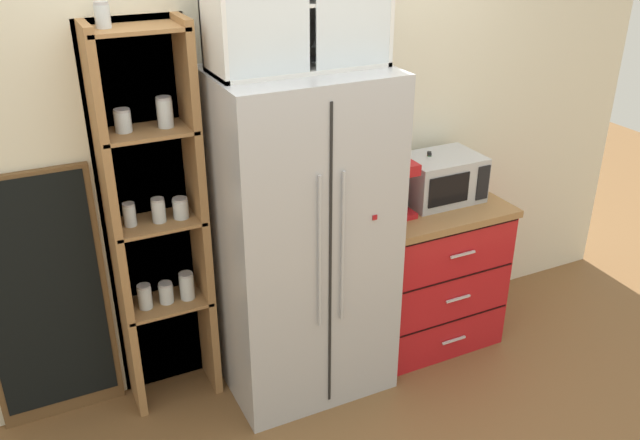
{
  "coord_description": "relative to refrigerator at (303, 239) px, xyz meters",
  "views": [
    {
      "loc": [
        -1.26,
        -2.76,
        2.47
      ],
      "look_at": [
        0.1,
        0.04,
        0.96
      ],
      "focal_mm": 37.85,
      "sensor_mm": 36.0,
      "label": 1
    }
  ],
  "objects": [
    {
      "name": "ground_plane",
      "position": [
        -0.0,
        -0.04,
        -0.87
      ],
      "size": [
        10.59,
        10.59,
        0.0
      ],
      "primitive_type": "plane",
      "color": "brown"
    },
    {
      "name": "wall_back_cream",
      "position": [
        -0.0,
        0.36,
        0.4
      ],
      "size": [
        4.9,
        0.1,
        2.55
      ],
      "primitive_type": "cube",
      "color": "silver",
      "rests_on": "ground"
    },
    {
      "name": "refrigerator",
      "position": [
        0.0,
        0.0,
        0.0
      ],
      "size": [
        0.84,
        0.65,
        1.75
      ],
      "color": "#B7BABF",
      "rests_on": "ground"
    },
    {
      "name": "pantry_shelf_column",
      "position": [
        -0.69,
        0.25,
        0.15
      ],
      "size": [
        0.49,
        0.29,
        2.07
      ],
      "color": "brown",
      "rests_on": "ground"
    },
    {
      "name": "counter_cabinet",
      "position": [
        0.84,
        0.03,
        -0.43
      ],
      "size": [
        0.78,
        0.59,
        0.89
      ],
      "color": "red",
      "rests_on": "ground"
    },
    {
      "name": "microwave",
      "position": [
        0.9,
        0.08,
        0.15
      ],
      "size": [
        0.44,
        0.33,
        0.26
      ],
      "color": "#B7BABF",
      "rests_on": "counter_cabinet"
    },
    {
      "name": "coffee_maker",
      "position": [
        0.56,
        0.04,
        0.17
      ],
      "size": [
        0.17,
        0.2,
        0.31
      ],
      "color": "red",
      "rests_on": "counter_cabinet"
    },
    {
      "name": "mug_red",
      "position": [
        0.84,
        0.01,
        0.06
      ],
      "size": [
        0.12,
        0.08,
        0.1
      ],
      "color": "red",
      "rests_on": "counter_cabinet"
    },
    {
      "name": "bottle_green",
      "position": [
        0.84,
        0.12,
        0.14
      ],
      "size": [
        0.06,
        0.06,
        0.28
      ],
      "color": "#285B33",
      "rests_on": "counter_cabinet"
    },
    {
      "name": "bottle_amber",
      "position": [
        0.84,
        0.12,
        0.14
      ],
      "size": [
        0.06,
        0.06,
        0.29
      ],
      "color": "brown",
      "rests_on": "counter_cabinet"
    },
    {
      "name": "upper_cabinet",
      "position": [
        -0.0,
        0.05,
        1.17
      ],
      "size": [
        0.81,
        0.32,
        0.59
      ],
      "color": "silver",
      "rests_on": "refrigerator"
    },
    {
      "name": "chalkboard_menu",
      "position": [
        -1.25,
        0.29,
        -0.19
      ],
      "size": [
        0.6,
        0.04,
        1.35
      ],
      "color": "brown",
      "rests_on": "ground"
    }
  ]
}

